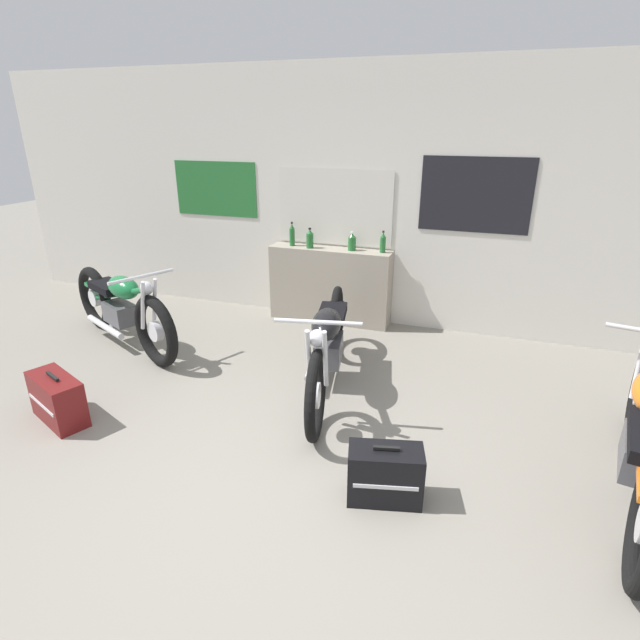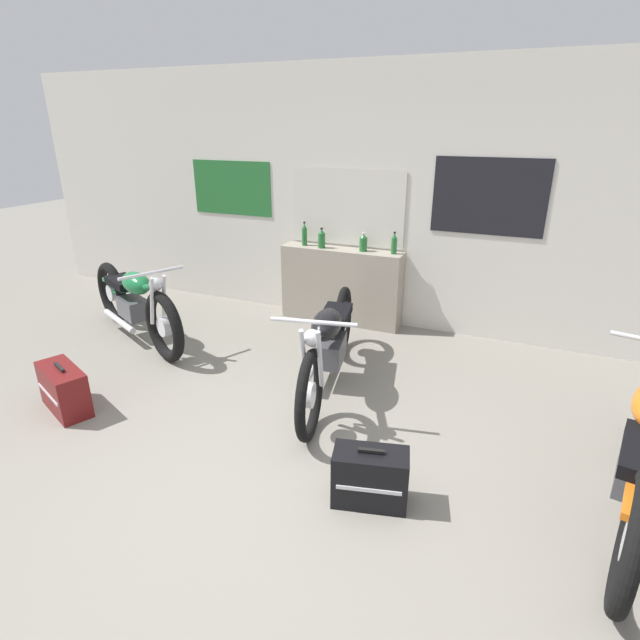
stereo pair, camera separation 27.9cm
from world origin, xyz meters
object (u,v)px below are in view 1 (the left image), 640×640
object	(u,v)px
motorcycle_black	(328,343)
hard_case_darkred	(57,399)
bottle_right_center	(383,243)
hard_case_black	(385,474)
bottle_center	(352,242)
motorcycle_green	(122,307)
bottle_left_center	(310,239)
bottle_leftmost	(292,235)

from	to	relation	value
motorcycle_black	hard_case_darkred	size ratio (longest dim) A/B	3.63
bottle_right_center	hard_case_black	distance (m)	2.96
bottle_center	motorcycle_green	distance (m)	2.54
bottle_center	motorcycle_green	size ratio (longest dim) A/B	0.11
motorcycle_green	hard_case_darkred	size ratio (longest dim) A/B	3.25
bottle_left_center	bottle_leftmost	bearing A→B (deg)	170.77
bottle_left_center	motorcycle_green	bearing A→B (deg)	-140.07
hard_case_black	motorcycle_green	bearing A→B (deg)	155.76
bottle_leftmost	bottle_center	xyz separation A→B (m)	(0.71, 0.01, -0.03)
hard_case_black	hard_case_darkred	bearing A→B (deg)	179.43
bottle_leftmost	motorcycle_black	bearing A→B (deg)	-58.31
bottle_leftmost	motorcycle_green	distance (m)	2.01
bottle_left_center	hard_case_darkred	size ratio (longest dim) A/B	0.39
bottle_left_center	hard_case_darkred	xyz separation A→B (m)	(-1.11, -2.69, -0.78)
hard_case_darkred	motorcycle_black	bearing A→B (deg)	33.44
motorcycle_black	hard_case_darkred	distance (m)	2.20
bottle_left_center	motorcycle_black	bearing A→B (deg)	-64.50
bottle_right_center	motorcycle_green	distance (m)	2.84
motorcycle_black	bottle_center	bearing A→B (deg)	98.46
bottle_right_center	hard_case_darkred	bearing A→B (deg)	-125.19
bottle_left_center	hard_case_darkred	distance (m)	3.01
bottle_left_center	hard_case_black	bearing A→B (deg)	-61.18
bottle_center	hard_case_black	xyz separation A→B (m)	(1.01, -2.76, -0.78)
bottle_leftmost	bottle_right_center	world-z (taller)	bottle_leftmost
bottle_leftmost	bottle_right_center	xyz separation A→B (m)	(1.06, 0.02, -0.02)
hard_case_black	bottle_left_center	bearing A→B (deg)	118.82
motorcycle_black	hard_case_black	xyz separation A→B (m)	(0.78, -1.23, -0.25)
bottle_right_center	motorcycle_green	size ratio (longest dim) A/B	0.12
motorcycle_black	hard_case_black	distance (m)	1.48
bottle_left_center	bottle_center	size ratio (longest dim) A/B	1.10
motorcycle_black	hard_case_black	size ratio (longest dim) A/B	4.31
bottle_right_center	hard_case_black	xyz separation A→B (m)	(0.67, -2.77, -0.79)
motorcycle_green	bottle_center	bearing A→B (deg)	33.57
bottle_leftmost	motorcycle_green	bearing A→B (deg)	-134.78
motorcycle_black	bottle_left_center	bearing A→B (deg)	115.50
motorcycle_black	bottle_leftmost	bearing A→B (deg)	121.69
bottle_center	hard_case_black	bearing A→B (deg)	-69.84
bottle_center	motorcycle_green	world-z (taller)	bottle_center
motorcycle_black	hard_case_darkred	world-z (taller)	motorcycle_black
bottle_center	hard_case_black	size ratio (longest dim) A/B	0.41
bottle_leftmost	hard_case_darkred	size ratio (longest dim) A/B	0.46
bottle_right_center	motorcycle_green	bearing A→B (deg)	-150.06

